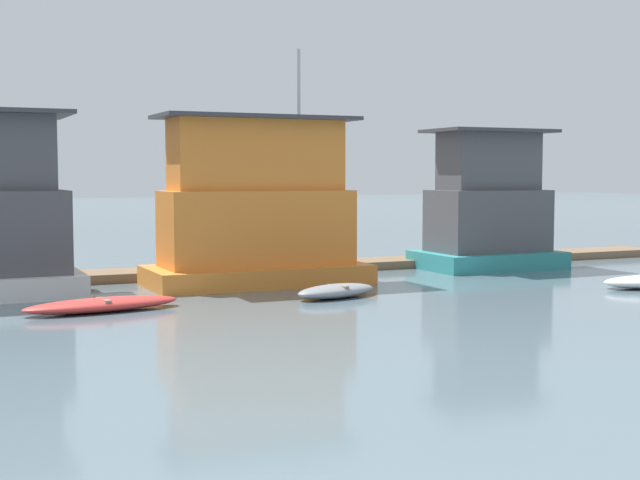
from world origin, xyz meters
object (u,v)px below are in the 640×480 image
dinghy_red (102,305)px  houseboat_teal (488,211)px  houseboat_orange (257,213)px  dinghy_grey (336,291)px

dinghy_red → houseboat_teal: bearing=16.9°
houseboat_orange → dinghy_red: bearing=-147.2°
houseboat_teal → dinghy_grey: 9.99m
houseboat_orange → houseboat_teal: 9.58m
houseboat_teal → dinghy_grey: bearing=-150.6°
houseboat_orange → dinghy_red: size_ratio=1.79×
dinghy_red → dinghy_grey: size_ratio=1.44×
dinghy_grey → houseboat_orange: bearing=104.5°
dinghy_grey → dinghy_red: bearing=178.1°
houseboat_teal → dinghy_grey: houseboat_teal is taller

